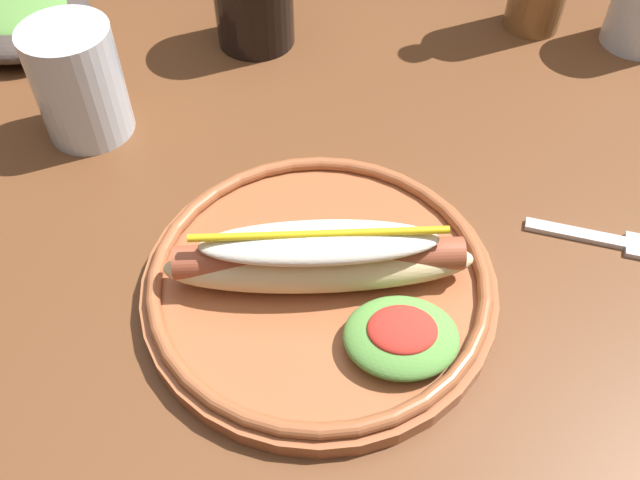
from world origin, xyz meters
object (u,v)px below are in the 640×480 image
at_px(side_bowl, 23,19).
at_px(hot_dog_plate, 324,279).
at_px(fork, 609,241).
at_px(extra_cup, 79,82).

bearing_deg(side_bowl, hot_dog_plate, -47.15).
bearing_deg(side_bowl, fork, -27.91).
relative_size(fork, side_bowl, 0.77).
xyz_separation_m(extra_cup, side_bowl, (-0.11, 0.16, -0.03)).
xyz_separation_m(hot_dog_plate, extra_cup, (-0.23, 0.21, 0.04)).
distance_m(hot_dog_plate, extra_cup, 0.31).
distance_m(extra_cup, side_bowl, 0.20).
height_order(hot_dog_plate, fork, hot_dog_plate).
xyz_separation_m(hot_dog_plate, fork, (0.25, 0.06, -0.02)).
bearing_deg(hot_dog_plate, extra_cup, 138.20).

